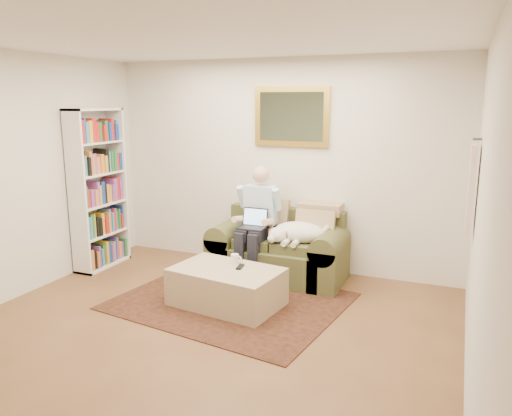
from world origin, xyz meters
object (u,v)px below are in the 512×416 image
Objects in this scene: laptop at (253,223)px; ottoman at (227,287)px; seated_man at (255,224)px; sleeping_dog at (300,232)px; coffee_mug at (235,259)px; sofa at (278,255)px; bookshelf at (98,189)px.

laptop reaches higher than ottoman.
seated_man reaches higher than sleeping_dog.
sleeping_dog is at bearing 13.64° from laptop.
seated_man is 0.71m from coffee_mug.
laptop is at bearing -138.98° from sofa.
coffee_mug is (-0.20, -0.81, 0.17)m from sofa.
seated_man is 1.22× the size of ottoman.
sofa is 1.03m from ottoman.
sleeping_dog is 1.12m from ottoman.
sleeping_dog is (0.52, 0.07, -0.06)m from seated_man.
bookshelf reaches higher than coffee_mug.
laptop is at bearing 93.98° from coffee_mug.
seated_man is at bearing 92.58° from ottoman.
seated_man is 0.98m from ottoman.
coffee_mug is 0.05× the size of bookshelf.
sleeping_dog is (0.28, -0.08, 0.33)m from sofa.
sofa is 2.41m from bookshelf.
bookshelf is at bearing -171.02° from seated_man.
sofa is 5.15× the size of laptop.
laptop reaches higher than sofa.
ottoman is 10.92× the size of coffee_mug.
sofa reaches higher than coffee_mug.
ottoman is at bearing -87.22° from laptop.
coffee_mug is (0.04, -0.61, -0.25)m from laptop.
coffee_mug is at bearing -123.20° from sleeping_dog.
coffee_mug is at bearing -103.51° from sofa.
sleeping_dog is at bearing 56.80° from coffee_mug.
sofa is at bearing 164.26° from sleeping_dog.
sleeping_dog reaches higher than ottoman.
sofa is 2.43× the size of sleeping_dog.
bookshelf is (-2.25, -0.46, 0.73)m from sofa.
ottoman is at bearing -90.98° from coffee_mug.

